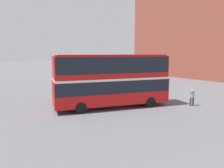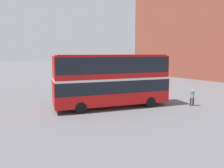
{
  "view_description": "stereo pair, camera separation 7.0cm",
  "coord_description": "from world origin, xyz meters",
  "px_view_note": "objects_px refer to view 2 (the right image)",
  "views": [
    {
      "loc": [
        -13.4,
        -16.51,
        5.0
      ],
      "look_at": [
        -1.61,
        -0.77,
        2.17
      ],
      "focal_mm": 35.0,
      "sensor_mm": 36.0,
      "label": 1
    },
    {
      "loc": [
        -13.35,
        -16.56,
        5.0
      ],
      "look_at": [
        -1.61,
        -0.77,
        2.17
      ],
      "focal_mm": 35.0,
      "sensor_mm": 36.0,
      "label": 2
    }
  ],
  "objects_px": {
    "parked_car_kerb_near": "(99,78)",
    "parked_car_kerb_far": "(98,84)",
    "pedestrian_foreground": "(192,96)",
    "double_decker_bus": "(112,78)"
  },
  "relations": [
    {
      "from": "parked_car_kerb_near",
      "to": "parked_car_kerb_far",
      "type": "bearing_deg",
      "value": 66.61
    },
    {
      "from": "parked_car_kerb_far",
      "to": "pedestrian_foreground",
      "type": "bearing_deg",
      "value": -69.03
    },
    {
      "from": "double_decker_bus",
      "to": "parked_car_kerb_near",
      "type": "height_order",
      "value": "double_decker_bus"
    },
    {
      "from": "double_decker_bus",
      "to": "parked_car_kerb_far",
      "type": "bearing_deg",
      "value": 81.8
    },
    {
      "from": "parked_car_kerb_far",
      "to": "parked_car_kerb_near",
      "type": "bearing_deg",
      "value": 67.25
    },
    {
      "from": "pedestrian_foreground",
      "to": "parked_car_kerb_near",
      "type": "bearing_deg",
      "value": -152.76
    },
    {
      "from": "parked_car_kerb_near",
      "to": "parked_car_kerb_far",
      "type": "height_order",
      "value": "parked_car_kerb_near"
    },
    {
      "from": "pedestrian_foreground",
      "to": "parked_car_kerb_far",
      "type": "distance_m",
      "value": 13.09
    },
    {
      "from": "pedestrian_foreground",
      "to": "parked_car_kerb_near",
      "type": "relative_size",
      "value": 0.35
    },
    {
      "from": "double_decker_bus",
      "to": "parked_car_kerb_far",
      "type": "relative_size",
      "value": 2.24
    }
  ]
}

